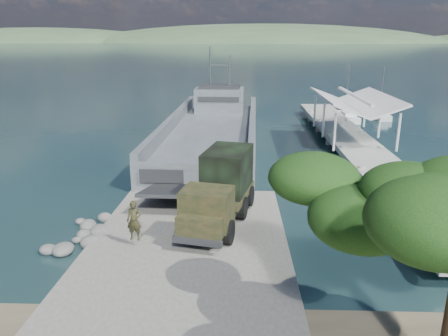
# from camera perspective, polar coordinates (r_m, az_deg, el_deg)

# --- Properties ---
(ground) EXTENTS (1400.00, 1400.00, 0.00)m
(ground) POSITION_cam_1_polar(r_m,az_deg,el_deg) (23.23, -4.45, -9.96)
(ground) COLOR #1A353F
(ground) RESTS_ON ground
(boat_ramp) EXTENTS (10.00, 18.00, 0.50)m
(boat_ramp) POSITION_cam_1_polar(r_m,az_deg,el_deg) (22.23, -4.75, -10.56)
(boat_ramp) COLOR slate
(boat_ramp) RESTS_ON ground
(shoreline_rocks) EXTENTS (3.20, 5.60, 0.90)m
(shoreline_rocks) POSITION_cam_1_polar(r_m,az_deg,el_deg) (25.09, -18.71, -8.72)
(shoreline_rocks) COLOR slate
(shoreline_rocks) RESTS_ON ground
(distant_headlands) EXTENTS (1000.00, 240.00, 48.00)m
(distant_headlands) POSITION_cam_1_polar(r_m,az_deg,el_deg) (582.57, 6.94, 15.99)
(distant_headlands) COLOR #3D5938
(distant_headlands) RESTS_ON ground
(pier) EXTENTS (6.40, 44.00, 6.10)m
(pier) POSITION_cam_1_polar(r_m,az_deg,el_deg) (41.66, 16.60, 4.01)
(pier) COLOR #A1A197
(pier) RESTS_ON ground
(landing_craft) EXTENTS (9.49, 33.66, 9.92)m
(landing_craft) POSITION_cam_1_polar(r_m,az_deg,el_deg) (43.19, -1.57, 4.10)
(landing_craft) COLOR #4E545C
(landing_craft) RESTS_ON ground
(military_truck) EXTENTS (4.12, 8.36, 3.73)m
(military_truck) POSITION_cam_1_polar(r_m,az_deg,el_deg) (24.22, -0.36, -2.66)
(military_truck) COLOR black
(military_truck) RESTS_ON boat_ramp
(soldier) EXTENTS (0.75, 0.52, 1.99)m
(soldier) POSITION_cam_1_polar(r_m,az_deg,el_deg) (21.92, -11.60, -7.68)
(soldier) COLOR black
(soldier) RESTS_ON boat_ramp
(sailboat_near) EXTENTS (2.58, 6.14, 7.25)m
(sailboat_near) POSITION_cam_1_polar(r_m,az_deg,el_deg) (57.89, 15.58, 6.40)
(sailboat_near) COLOR white
(sailboat_near) RESTS_ON ground
(sailboat_far) EXTENTS (1.63, 5.51, 6.70)m
(sailboat_far) POSITION_cam_1_polar(r_m,az_deg,el_deg) (60.82, 19.67, 6.50)
(sailboat_far) COLOR white
(sailboat_far) RESTS_ON ground
(overhang_tree) EXTENTS (8.11, 7.47, 7.37)m
(overhang_tree) POSITION_cam_1_polar(r_m,az_deg,el_deg) (13.28, 26.89, -5.34)
(overhang_tree) COLOR #302013
(overhang_tree) RESTS_ON ground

